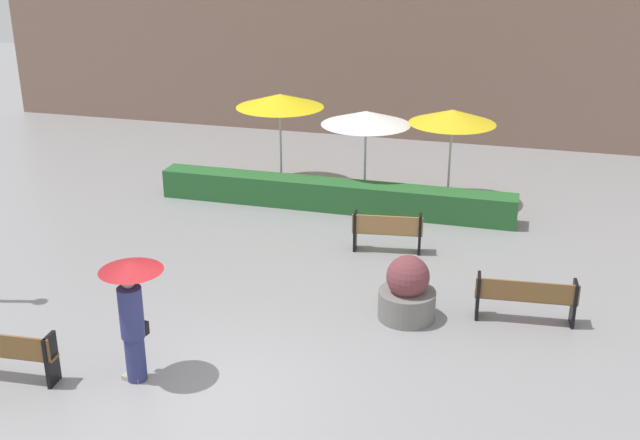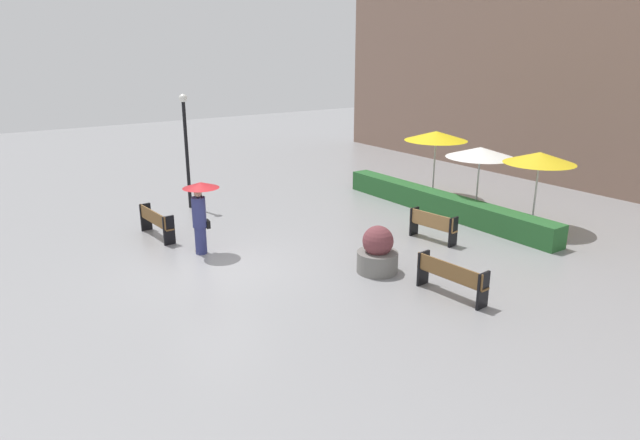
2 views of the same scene
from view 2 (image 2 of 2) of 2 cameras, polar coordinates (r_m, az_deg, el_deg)
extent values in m
plane|color=gray|center=(15.10, -10.25, -4.64)|extent=(60.00, 60.00, 0.00)
cube|color=brown|center=(13.36, 13.31, -5.72)|extent=(1.84, 0.43, 0.04)
cube|color=brown|center=(13.16, 12.95, -5.05)|extent=(1.82, 0.20, 0.38)
cube|color=black|center=(13.84, 10.46, -4.83)|extent=(0.09, 0.38, 0.85)
cube|color=black|center=(12.91, 16.24, -6.91)|extent=(0.09, 0.38, 0.85)
cube|color=brown|center=(17.65, -16.20, -0.27)|extent=(1.85, 0.37, 0.04)
cube|color=brown|center=(17.54, -16.69, 0.32)|extent=(1.84, 0.17, 0.40)
cube|color=black|center=(18.42, -17.29, 0.29)|extent=(0.08, 0.35, 0.87)
cube|color=black|center=(16.89, -15.11, -1.03)|extent=(0.08, 0.35, 0.87)
cube|color=#9E7242|center=(17.01, 11.47, -0.63)|extent=(1.56, 0.47, 0.04)
cube|color=#9E7242|center=(16.83, 11.21, 0.00)|extent=(1.53, 0.25, 0.42)
cube|color=black|center=(17.40, 9.56, -0.12)|extent=(0.11, 0.37, 0.87)
cube|color=black|center=(16.61, 13.39, -1.20)|extent=(0.11, 0.37, 0.87)
cylinder|color=navy|center=(15.98, -12.03, -2.02)|extent=(0.32, 0.32, 0.78)
cube|color=#B2A599|center=(16.15, -12.01, -3.13)|extent=(0.35, 0.30, 0.08)
cylinder|color=navy|center=(15.73, -12.22, 0.79)|extent=(0.38, 0.38, 0.85)
sphere|color=tan|center=(15.60, -12.34, 2.65)|extent=(0.21, 0.21, 0.21)
cube|color=black|center=(15.92, -11.39, -0.38)|extent=(0.29, 0.13, 0.22)
cylinder|color=black|center=(15.68, -11.93, 1.90)|extent=(0.02, 0.02, 0.90)
cone|color=maroon|center=(15.57, -12.04, 3.50)|extent=(1.00, 1.00, 0.16)
cylinder|color=slate|center=(14.49, 5.85, -4.25)|extent=(1.06, 1.06, 0.54)
sphere|color=brown|center=(14.30, 5.92, -2.14)|extent=(0.79, 0.79, 0.79)
cylinder|color=black|center=(20.34, -13.37, 6.35)|extent=(0.12, 0.12, 3.75)
sphere|color=white|center=(20.08, -13.77, 11.94)|extent=(0.28, 0.28, 0.28)
cylinder|color=silver|center=(21.90, 11.54, 5.35)|extent=(0.06, 0.06, 2.35)
cone|color=yellow|center=(21.70, 11.72, 8.39)|extent=(2.36, 2.36, 0.35)
cylinder|color=silver|center=(20.08, 15.75, 3.66)|extent=(0.06, 0.06, 2.13)
cone|color=white|center=(19.87, 16.00, 6.65)|extent=(2.31, 2.31, 0.35)
cylinder|color=silver|center=(18.93, 21.08, 2.56)|extent=(0.06, 0.06, 2.27)
cone|color=yellow|center=(18.70, 21.45, 5.92)|extent=(2.19, 2.19, 0.35)
cube|color=#28602D|center=(19.78, 12.24, 1.62)|extent=(9.07, 0.70, 0.73)
cube|color=#846656|center=(25.16, 25.76, 16.35)|extent=(28.00, 1.20, 11.76)
camera|label=1|loc=(9.34, -63.58, 16.93)|focal=43.89mm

